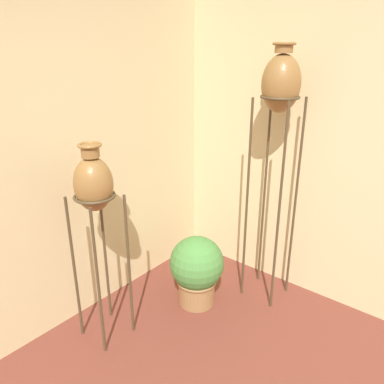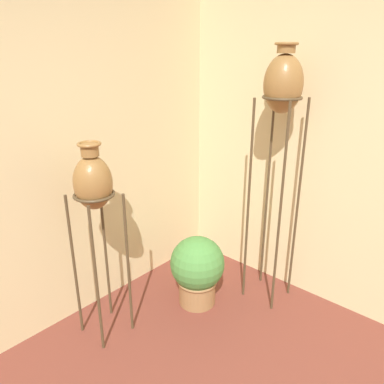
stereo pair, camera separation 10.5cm
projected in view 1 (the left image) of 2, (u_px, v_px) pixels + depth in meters
vase_stand_tall at (280, 93)px, 2.67m from camera, size 0.30×0.30×2.03m
vase_stand_medium at (94, 189)px, 2.40m from camera, size 0.29×0.29×1.45m
potted_plant at (197, 268)px, 3.03m from camera, size 0.44×0.44×0.59m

